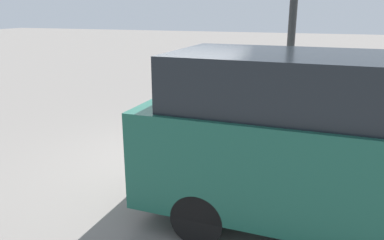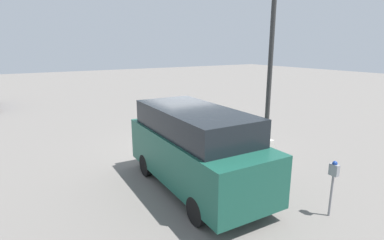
# 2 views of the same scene
# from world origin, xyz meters

# --- Properties ---
(ground_plane) EXTENTS (80.00, 80.00, 0.00)m
(ground_plane) POSITION_xyz_m (0.00, 0.00, 0.00)
(ground_plane) COLOR slate
(parking_meter_near) EXTENTS (0.20, 0.11, 1.40)m
(parking_meter_near) POSITION_xyz_m (0.24, 0.37, 1.03)
(parking_meter_near) COLOR gray
(parking_meter_near) RESTS_ON ground
(lamp_post) EXTENTS (0.44, 0.44, 5.18)m
(lamp_post) POSITION_xyz_m (1.84, 2.15, 1.62)
(lamp_post) COLOR beige
(lamp_post) RESTS_ON ground
(parked_van) EXTENTS (4.82, 2.02, 2.19)m
(parked_van) POSITION_xyz_m (2.72, -1.35, 1.18)
(parked_van) COLOR #195142
(parked_van) RESTS_ON ground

